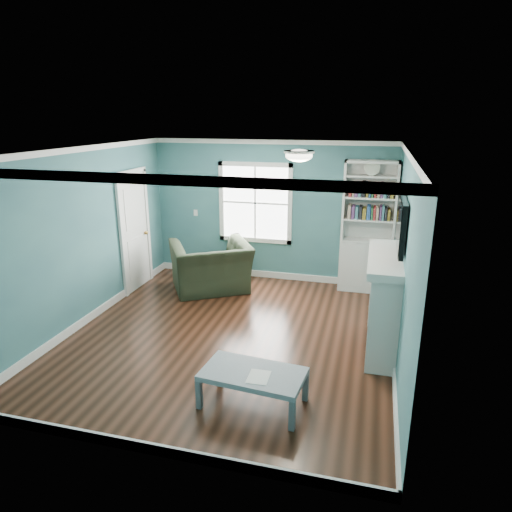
# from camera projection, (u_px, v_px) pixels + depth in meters

# --- Properties ---
(floor) EXTENTS (5.00, 5.00, 0.00)m
(floor) POSITION_uv_depth(u_px,v_px,m) (231.00, 335.00, 6.55)
(floor) COLOR black
(floor) RESTS_ON ground
(room_walls) EXTENTS (5.00, 5.00, 5.00)m
(room_walls) POSITION_uv_depth(u_px,v_px,m) (229.00, 228.00, 6.08)
(room_walls) COLOR #315E6A
(room_walls) RESTS_ON ground
(trim) EXTENTS (4.50, 5.00, 2.60)m
(trim) POSITION_uv_depth(u_px,v_px,m) (230.00, 252.00, 6.19)
(trim) COLOR white
(trim) RESTS_ON ground
(window) EXTENTS (1.40, 0.06, 1.50)m
(window) POSITION_uv_depth(u_px,v_px,m) (255.00, 203.00, 8.49)
(window) COLOR white
(window) RESTS_ON room_walls
(bookshelf) EXTENTS (0.90, 0.35, 2.31)m
(bookshelf) POSITION_uv_depth(u_px,v_px,m) (367.00, 240.00, 7.97)
(bookshelf) COLOR silver
(bookshelf) RESTS_ON ground
(fireplace) EXTENTS (0.44, 1.58, 1.30)m
(fireplace) POSITION_uv_depth(u_px,v_px,m) (384.00, 303.00, 6.04)
(fireplace) COLOR black
(fireplace) RESTS_ON ground
(tv) EXTENTS (0.06, 1.10, 0.65)m
(tv) POSITION_uv_depth(u_px,v_px,m) (401.00, 224.00, 5.69)
(tv) COLOR black
(tv) RESTS_ON fireplace
(door) EXTENTS (0.12, 0.98, 2.17)m
(door) POSITION_uv_depth(u_px,v_px,m) (135.00, 230.00, 8.07)
(door) COLOR silver
(door) RESTS_ON ground
(ceiling_fixture) EXTENTS (0.38, 0.38, 0.15)m
(ceiling_fixture) POSITION_uv_depth(u_px,v_px,m) (299.00, 155.00, 5.67)
(ceiling_fixture) COLOR white
(ceiling_fixture) RESTS_ON room_walls
(light_switch) EXTENTS (0.08, 0.01, 0.12)m
(light_switch) POSITION_uv_depth(u_px,v_px,m) (196.00, 213.00, 8.86)
(light_switch) COLOR white
(light_switch) RESTS_ON room_walls
(recliner) EXTENTS (1.59, 1.43, 1.16)m
(recliner) POSITION_uv_depth(u_px,v_px,m) (211.00, 259.00, 8.07)
(recliner) COLOR black
(recliner) RESTS_ON ground
(coffee_table) EXTENTS (1.15, 0.70, 0.40)m
(coffee_table) POSITION_uv_depth(u_px,v_px,m) (253.00, 376.00, 4.89)
(coffee_table) COLOR #4A5259
(coffee_table) RESTS_ON ground
(paper_sheet) EXTENTS (0.23, 0.29, 0.00)m
(paper_sheet) POSITION_uv_depth(u_px,v_px,m) (259.00, 377.00, 4.78)
(paper_sheet) COLOR white
(paper_sheet) RESTS_ON coffee_table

